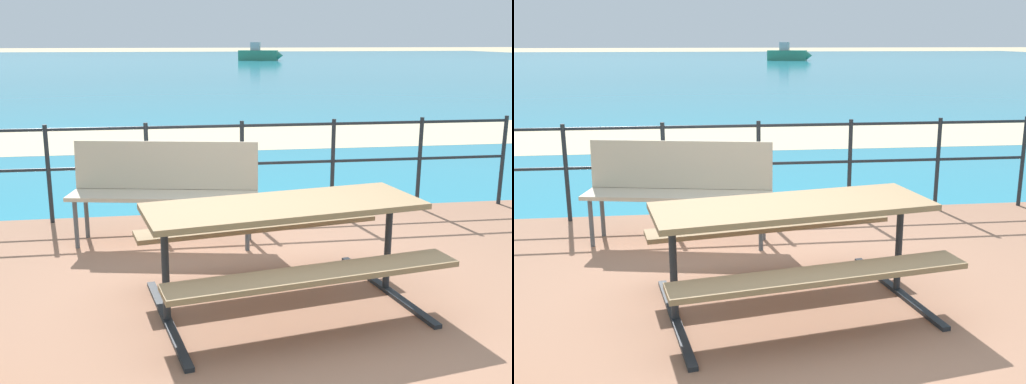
# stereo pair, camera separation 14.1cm
# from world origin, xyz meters

# --- Properties ---
(ground_plane) EXTENTS (240.00, 240.00, 0.00)m
(ground_plane) POSITION_xyz_m (0.00, 0.00, 0.00)
(ground_plane) COLOR tan
(patio_paving) EXTENTS (6.40, 5.20, 0.06)m
(patio_paving) POSITION_xyz_m (0.00, 0.00, 0.03)
(patio_paving) COLOR #996B51
(patio_paving) RESTS_ON ground
(sea_water) EXTENTS (90.00, 90.00, 0.01)m
(sea_water) POSITION_xyz_m (0.00, 40.00, 0.01)
(sea_water) COLOR teal
(sea_water) RESTS_ON ground
(beach_strip) EXTENTS (54.00, 3.06, 0.01)m
(beach_strip) POSITION_xyz_m (0.00, 8.04, 0.01)
(beach_strip) COLOR beige
(beach_strip) RESTS_ON ground
(picnic_table) EXTENTS (2.10, 1.65, 0.75)m
(picnic_table) POSITION_xyz_m (-0.01, 0.15, 0.63)
(picnic_table) COLOR #8C704C
(picnic_table) RESTS_ON patio_paving
(park_bench) EXTENTS (1.74, 0.73, 0.92)m
(park_bench) POSITION_xyz_m (-0.81, 1.71, 0.62)
(park_bench) COLOR #BCAD93
(park_bench) RESTS_ON patio_paving
(railing_fence) EXTENTS (5.94, 0.04, 1.01)m
(railing_fence) POSITION_xyz_m (0.00, 2.47, 0.68)
(railing_fence) COLOR #1E2328
(railing_fence) RESTS_ON patio_paving
(boat_near) EXTENTS (3.95, 2.20, 1.54)m
(boat_near) POSITION_xyz_m (7.43, 49.33, 0.51)
(boat_near) COLOR #338466
(boat_near) RESTS_ON sea_water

